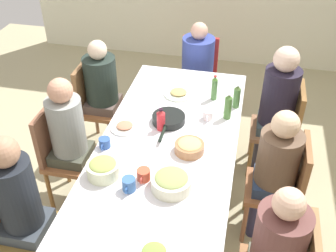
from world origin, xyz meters
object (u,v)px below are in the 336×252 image
(plate_2, at_px, (179,93))
(chair_4, at_px, (198,74))
(dining_table, at_px, (168,149))
(person_4, at_px, (198,64))
(cup_3, at_px, (105,143))
(person_2, at_px, (103,87))
(cup_2, at_px, (208,115))
(bottle_0, at_px, (237,97))
(person_1, at_px, (20,202))
(chair_1, at_px, (15,223))
(plate_1, at_px, (125,127))
(person_6, at_px, (70,134))
(bowl_0, at_px, (189,147))
(bottle_2, at_px, (214,88))
(chair_5, at_px, (284,184))
(chair_6, at_px, (63,152))
(person_3, at_px, (277,101))
(chair_2, at_px, (95,102))
(serving_pan, at_px, (168,119))
(cup_1, at_px, (129,184))
(person_5, at_px, (275,164))
(bottle_3, at_px, (228,107))
(bowl_1, at_px, (171,182))
(bowl_2, at_px, (103,168))
(person_0, at_px, (275,250))
(bottle_1, at_px, (161,120))
(chair_3, at_px, (283,125))

(plate_2, bearing_deg, chair_4, 176.41)
(dining_table, distance_m, person_4, 1.43)
(cup_3, bearing_deg, person_2, -158.81)
(cup_2, relative_size, bottle_0, 0.55)
(person_1, bearing_deg, chair_1, -90.00)
(plate_1, height_order, plate_2, same)
(person_6, bearing_deg, bowl_0, 85.71)
(person_4, relative_size, bottle_2, 4.92)
(chair_5, distance_m, chair_6, 1.77)
(plate_2, relative_size, bottle_2, 1.13)
(person_3, bearing_deg, cup_3, -53.52)
(chair_2, bearing_deg, serving_pan, 58.55)
(cup_1, bearing_deg, dining_table, 165.27)
(chair_1, distance_m, plate_1, 1.04)
(person_5, relative_size, serving_pan, 2.59)
(person_3, xyz_separation_m, bottle_0, (0.17, -0.34, 0.11))
(chair_2, relative_size, person_6, 0.75)
(person_4, height_order, person_6, person_6)
(dining_table, height_order, bottle_3, bottle_3)
(dining_table, height_order, cup_1, cup_1)
(chair_1, height_order, bottle_2, bottle_2)
(person_4, distance_m, plate_2, 0.76)
(bowl_1, height_order, cup_1, bowl_1)
(person_6, distance_m, bowl_2, 0.64)
(person_4, distance_m, plate_1, 1.39)
(bowl_1, relative_size, bowl_2, 1.21)
(bottle_3, bearing_deg, dining_table, -44.05)
(bottle_0, bearing_deg, chair_1, -44.78)
(chair_5, bearing_deg, chair_6, -90.00)
(serving_pan, bearing_deg, plate_2, -179.72)
(person_0, distance_m, chair_6, 1.86)
(cup_3, bearing_deg, cup_1, 38.21)
(dining_table, xyz_separation_m, cup_3, (0.15, -0.44, 0.11))
(chair_2, distance_m, chair_4, 1.17)
(chair_2, xyz_separation_m, person_2, (-0.00, 0.09, 0.18))
(person_3, relative_size, plate_1, 5.54)
(plate_2, relative_size, bottle_1, 1.37)
(person_0, height_order, bowl_1, person_0)
(bowl_0, xyz_separation_m, cup_3, (0.08, -0.61, -0.01))
(chair_4, height_order, serving_pan, chair_4)
(person_0, xyz_separation_m, plate_1, (-0.86, -1.16, 0.07))
(bottle_0, bearing_deg, person_6, -64.77)
(chair_3, xyz_separation_m, bottle_1, (0.62, -0.97, 0.34))
(chair_5, bearing_deg, bowl_2, -70.44)
(person_3, height_order, person_4, person_3)
(person_1, distance_m, cup_2, 1.54)
(chair_2, height_order, person_5, person_5)
(chair_3, height_order, plate_2, chair_3)
(chair_3, bearing_deg, plate_2, -84.74)
(chair_1, height_order, person_6, person_6)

